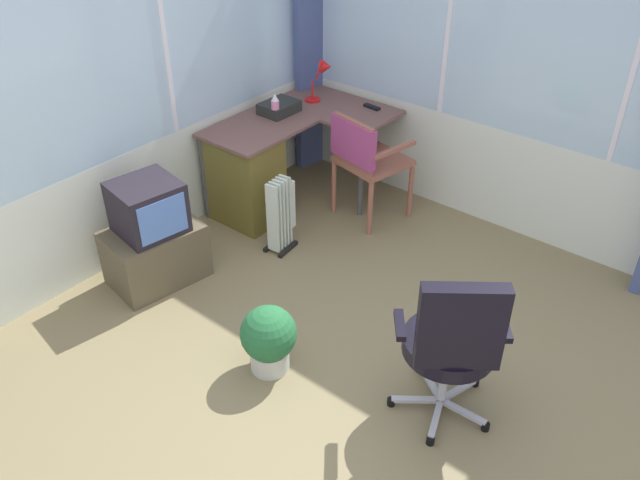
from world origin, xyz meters
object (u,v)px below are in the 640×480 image
desk_lamp (323,74)px  tv_on_stand (153,239)px  spray_bottle (275,107)px  tv_remote (372,107)px  office_chair (453,340)px  potted_plant (269,338)px  wooden_armchair (363,154)px  paper_tray (279,107)px  desk (253,170)px  space_heater (281,213)px

desk_lamp → tv_on_stand: bearing=-179.3°
spray_bottle → tv_on_stand: 1.45m
tv_remote → desk_lamp: bearing=109.1°
office_chair → potted_plant: size_ratio=2.28×
tv_on_stand → wooden_armchair: bearing=-22.4°
desk_lamp → tv_on_stand: (-1.91, -0.02, -0.63)m
potted_plant → paper_tray: bearing=39.7°
spray_bottle → paper_tray: size_ratio=0.72×
desk → desk_lamp: 1.01m
tv_on_stand → potted_plant: tv_on_stand is taller
wooden_armchair → potted_plant: wooden_armchair is taller
wooden_armchair → potted_plant: size_ratio=2.02×
tv_remote → tv_on_stand: 2.10m
spray_bottle → potted_plant: 2.07m
tv_remote → desk: bearing=158.9°
office_chair → space_heater: size_ratio=1.71×
office_chair → tv_on_stand: bearing=94.3°
desk → office_chair: bearing=-111.4°
space_heater → desk: bearing=66.3°
paper_tray → tv_on_stand: 1.54m
desk_lamp → space_heater: 1.32m
tv_remote → tv_on_stand: (-2.02, 0.40, -0.42)m
potted_plant → space_heater: bearing=38.3°
paper_tray → space_heater: (-0.61, -0.55, -0.49)m
wooden_armchair → potted_plant: (-1.72, -0.58, -0.35)m
space_heater → potted_plant: 1.29m
paper_tray → wooden_armchair: bearing=-83.0°
wooden_armchair → office_chair: office_chair is taller
paper_tray → office_chair: (-1.30, -2.36, -0.21)m
paper_tray → tv_remote: bearing=-44.1°
spray_bottle → desk: bearing=179.9°
desk → tv_on_stand: 1.07m
tv_remote → tv_on_stand: tv_on_stand is taller
desk → wooden_armchair: size_ratio=1.57×
desk_lamp → wooden_armchair: (-0.34, -0.67, -0.38)m
desk → office_chair: size_ratio=1.39×
spray_bottle → tv_remote: bearing=-34.7°
desk_lamp → spray_bottle: desk_lamp is taller
spray_bottle → space_heater: 0.88m
tv_remote → paper_tray: (-0.55, 0.53, 0.03)m
desk_lamp → space_heater: size_ratio=0.58×
desk_lamp → space_heater: (-1.05, -0.45, -0.67)m
tv_on_stand → space_heater: (0.86, -0.42, -0.04)m
spray_bottle → potted_plant: bearing=-139.6°
spray_bottle → tv_on_stand: bearing=-177.5°
tv_on_stand → office_chair: bearing=-85.7°
tv_remote → spray_bottle: size_ratio=0.69×
wooden_armchair → potted_plant: 1.85m
desk_lamp → tv_remote: bearing=-75.7°
tv_remote → office_chair: office_chair is taller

